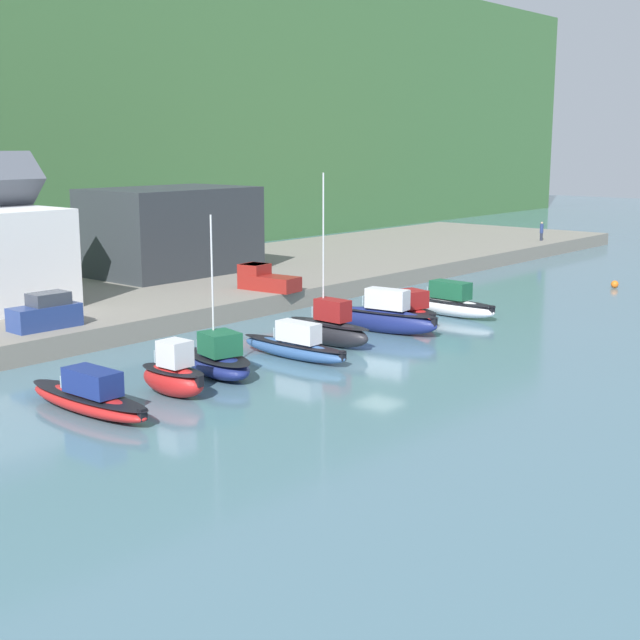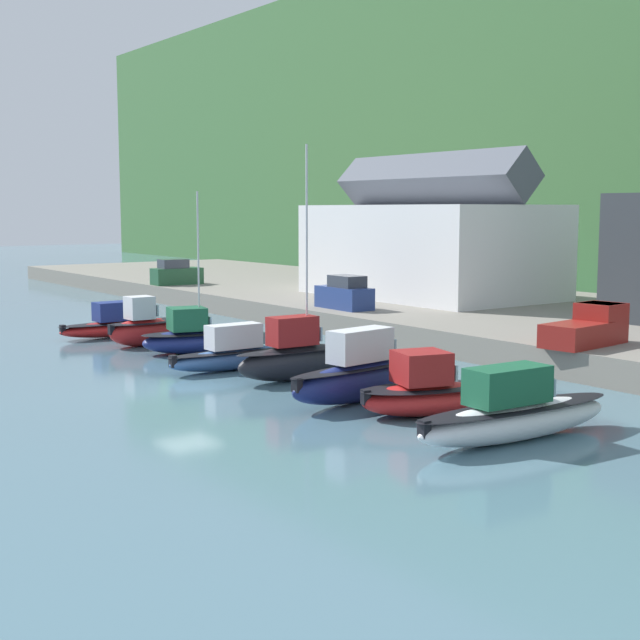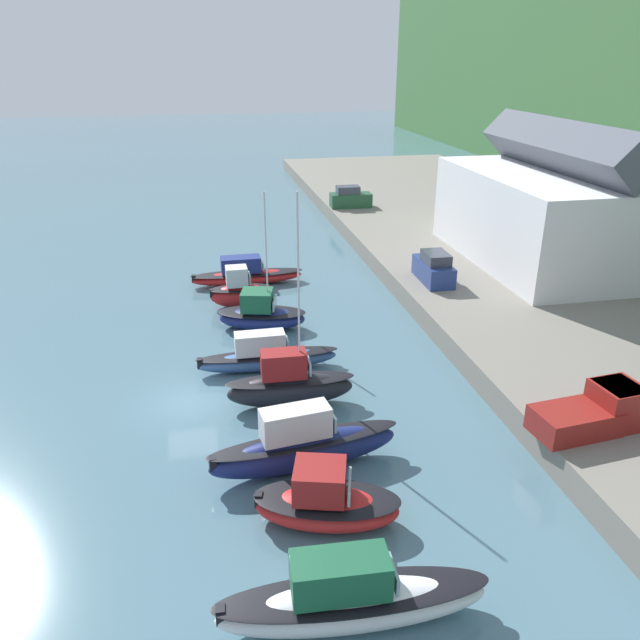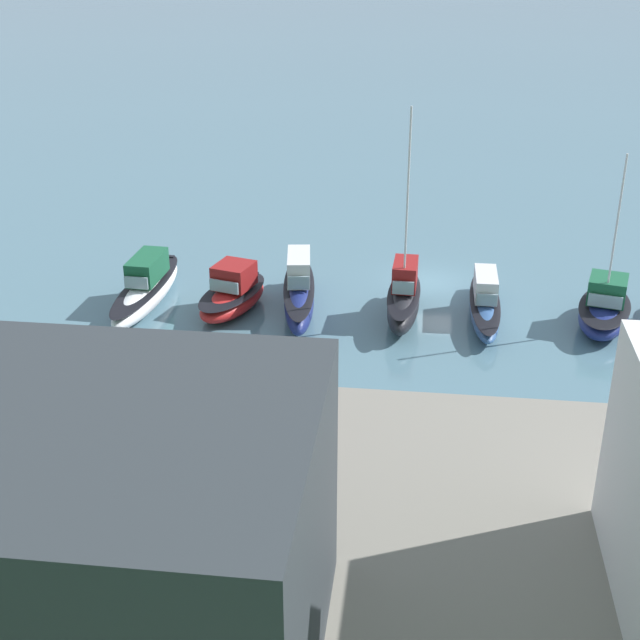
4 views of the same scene
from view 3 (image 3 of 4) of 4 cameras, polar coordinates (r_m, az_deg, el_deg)
ground_plane at (r=32.30m, az=-11.86°, el=-7.26°), size 320.00×320.00×0.00m
harbor_clubhouse at (r=50.47m, az=20.33°, el=9.30°), size 17.76×11.42×10.44m
moored_boat_0 at (r=47.38m, az=-6.81°, el=4.16°), size 2.01×8.53×2.15m
moored_boat_1 at (r=43.06m, az=-7.34°, el=2.58°), size 1.80×4.18×2.85m
moored_boat_2 at (r=39.51m, az=-5.39°, el=0.51°), size 3.66×5.95×8.69m
moored_boat_3 at (r=34.37m, az=-4.97°, el=-3.34°), size 1.51×7.89×2.23m
moored_boat_4 at (r=30.80m, az=-2.80°, el=-5.95°), size 1.81×6.41×10.62m
moored_boat_5 at (r=26.39m, az=-1.51°, el=-11.47°), size 2.63×8.41×2.97m
moored_boat_6 at (r=23.94m, az=0.51°, el=-16.31°), size 3.78×5.90×2.44m
moored_boat_7 at (r=20.69m, az=2.83°, el=-24.11°), size 2.31×8.64×2.54m
parked_car_0 at (r=44.17m, az=10.37°, el=4.65°), size 4.25×1.92×2.16m
parked_car_1 at (r=65.56m, az=2.78°, el=11.07°), size 1.95×4.26×2.16m
pickup_truck_0 at (r=29.02m, az=23.96°, el=-7.62°), size 2.44×4.91×1.90m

